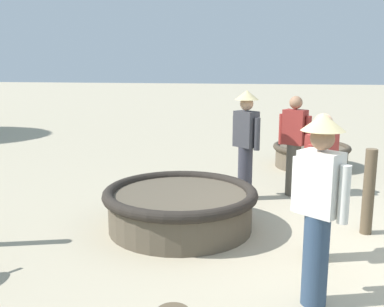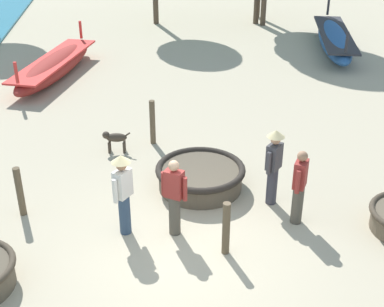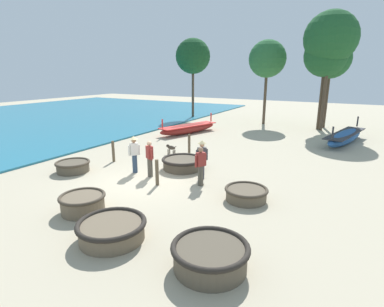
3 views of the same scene
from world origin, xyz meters
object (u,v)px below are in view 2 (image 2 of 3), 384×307
object	(u,v)px
fisherman_crouching	(174,196)
dog	(115,138)
coracle_nearest	(200,176)
long_boat_green_hull	(54,66)
mooring_post_mid_beach	(20,192)
fisherman_standing_right	(123,189)
fisherman_hauling	(299,186)
mooring_post_shoreline	(226,229)
fisherman_by_coracle	(274,162)
mooring_post_inland	(152,122)
long_boat_white_hull	(334,40)

from	to	relation	value
fisherman_crouching	dog	xyz separation A→B (m)	(-1.21, 3.50, -0.46)
coracle_nearest	long_boat_green_hull	bearing A→B (deg)	117.92
fisherman_crouching	mooring_post_mid_beach	xyz separation A→B (m)	(-3.00, 0.94, -0.30)
fisherman_standing_right	dog	distance (m)	3.44
fisherman_hauling	mooring_post_shoreline	bearing A→B (deg)	-152.23
mooring_post_mid_beach	fisherman_standing_right	bearing A→B (deg)	-21.82
fisherman_hauling	mooring_post_shoreline	xyz separation A→B (m)	(-1.53, -0.81, -0.31)
fisherman_crouching	fisherman_hauling	world-z (taller)	same
fisherman_crouching	fisherman_by_coracle	distance (m)	2.24
mooring_post_inland	fisherman_standing_right	bearing A→B (deg)	-100.10
long_boat_green_hull	mooring_post_mid_beach	distance (m)	8.25
fisherman_hauling	mooring_post_mid_beach	size ratio (longest dim) A/B	1.48
long_boat_green_hull	fisherman_by_coracle	distance (m)	9.96
fisherman_by_coracle	dog	xyz separation A→B (m)	(-3.28, 2.64, -0.59)
mooring_post_mid_beach	mooring_post_inland	world-z (taller)	mooring_post_inland
dog	mooring_post_shoreline	world-z (taller)	mooring_post_shoreline
fisherman_crouching	fisherman_standing_right	world-z (taller)	fisherman_standing_right
fisherman_hauling	mooring_post_inland	xyz separation A→B (m)	(-2.66, 3.77, -0.26)
fisherman_standing_right	fisherman_by_coracle	distance (m)	3.09
long_boat_white_hull	mooring_post_mid_beach	world-z (taller)	long_boat_white_hull
long_boat_white_hull	fisherman_standing_right	bearing A→B (deg)	-125.54
fisherman_hauling	coracle_nearest	bearing A→B (deg)	139.14
fisherman_standing_right	mooring_post_shoreline	world-z (taller)	fisherman_standing_right
long_boat_white_hull	fisherman_crouching	world-z (taller)	fisherman_crouching
fisherman_crouching	dog	size ratio (longest dim) A/B	2.29
coracle_nearest	mooring_post_shoreline	world-z (taller)	mooring_post_shoreline
fisherman_standing_right	fisherman_by_coracle	size ratio (longest dim) A/B	1.00
mooring_post_shoreline	fisherman_hauling	bearing A→B (deg)	27.77
dog	mooring_post_inland	bearing A→B (deg)	22.15
fisherman_hauling	mooring_post_inland	size ratio (longest dim) A/B	1.35
fisherman_by_coracle	dog	bearing A→B (deg)	141.10
long_boat_green_hull	fisherman_standing_right	xyz separation A→B (m)	(2.41, -9.07, 0.58)
long_boat_white_hull	long_boat_green_hull	size ratio (longest dim) A/B	1.12
dog	fisherman_hauling	bearing A→B (deg)	-43.18
dog	long_boat_white_hull	bearing A→B (deg)	43.28
fisherman_by_coracle	mooring_post_mid_beach	distance (m)	5.08
coracle_nearest	fisherman_standing_right	bearing A→B (deg)	-137.36
fisherman_by_coracle	mooring_post_mid_beach	xyz separation A→B (m)	(-5.06, 0.09, -0.43)
coracle_nearest	mooring_post_shoreline	size ratio (longest dim) A/B	1.84
dog	mooring_post_shoreline	bearing A→B (deg)	-63.66
coracle_nearest	fisherman_crouching	bearing A→B (deg)	-112.87
fisherman_crouching	mooring_post_inland	distance (m)	3.90
mooring_post_inland	mooring_post_shoreline	size ratio (longest dim) A/B	1.09
fisherman_hauling	long_boat_green_hull	bearing A→B (deg)	122.32
fisherman_by_coracle	long_boat_white_hull	bearing A→B (deg)	64.58
mooring_post_shoreline	fisherman_crouching	bearing A→B (deg)	141.28
long_boat_green_hull	mooring_post_shoreline	world-z (taller)	long_boat_green_hull
fisherman_by_coracle	mooring_post_inland	world-z (taller)	fisherman_by_coracle
fisherman_hauling	fisherman_by_coracle	size ratio (longest dim) A/B	0.94
coracle_nearest	long_boat_green_hull	distance (m)	8.59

